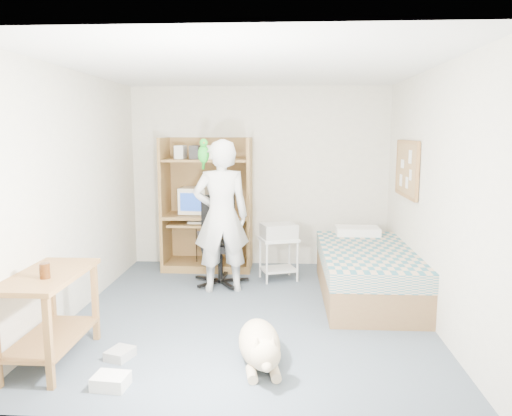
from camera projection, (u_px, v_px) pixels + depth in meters
The scene contains 21 objects.
floor at pixel (250, 313), 5.23m from camera, with size 4.00×4.00×0.00m, color #4A5765.
wall_back at pixel (260, 177), 7.01m from camera, with size 3.60×0.02×2.50m, color silver.
wall_right at pixel (431, 196), 4.94m from camera, with size 0.02×4.00×2.50m, color silver.
wall_left at pixel (76, 193), 5.14m from camera, with size 0.02×4.00×2.50m, color silver.
ceiling at pixel (249, 67), 4.85m from camera, with size 3.60×4.00×0.02m, color white.
computer_hutch at pixel (208, 209), 6.86m from camera, with size 1.20×0.63×1.80m.
bed at pixel (366, 272), 5.72m from camera, with size 1.02×2.02×0.66m.
side_desk at pixel (50, 304), 4.06m from camera, with size 0.50×1.00×0.75m.
corkboard at pixel (407, 169), 5.79m from camera, with size 0.04×0.94×0.66m.
office_chair at pixel (220, 252), 6.23m from camera, with size 0.61×0.61×1.08m.
person at pixel (221, 216), 5.84m from camera, with size 0.65×0.43×1.79m, color silver.
parrot at pixel (204, 152), 5.76m from camera, with size 0.13×0.23×0.36m.
dog at pixel (260, 344), 4.04m from camera, with size 0.45×1.05×0.39m.
printer_cart at pixel (279, 252), 6.35m from camera, with size 0.55×0.49×0.55m.
printer at pixel (279, 231), 6.31m from camera, with size 0.42×0.32×0.18m, color #B0B0AB.
crt_monitor at pixel (195, 200), 6.86m from camera, with size 0.40×0.42×0.35m.
keyboard at pixel (205, 222), 6.73m from camera, with size 0.45×0.16×0.03m, color beige.
pencil_cup at pixel (232, 211), 6.75m from camera, with size 0.08×0.08×0.12m, color gold.
drink_glass at pixel (45, 271), 3.87m from camera, with size 0.08×0.08×0.12m, color #3D1E09.
floor_box_a at pixel (111, 381), 3.69m from camera, with size 0.25×0.20×0.10m, color white.
floor_box_b at pixel (120, 354), 4.17m from camera, with size 0.18×0.22×0.08m, color #A9A9A4.
Camera 1 is at (0.36, -4.99, 1.88)m, focal length 35.00 mm.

